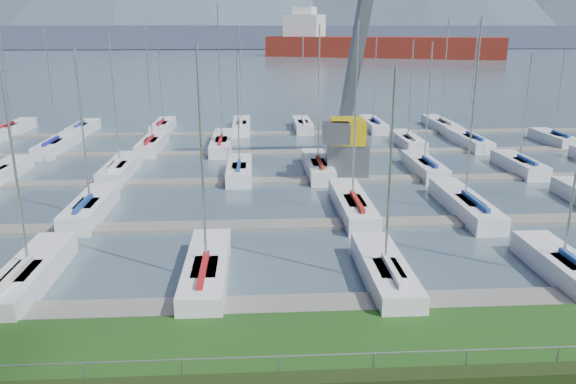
{
  "coord_description": "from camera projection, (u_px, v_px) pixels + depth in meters",
  "views": [
    {
      "loc": [
        -1.63,
        -15.28,
        11.03
      ],
      "look_at": [
        0.0,
        12.0,
        3.0
      ],
      "focal_mm": 35.0,
      "sensor_mm": 36.0,
      "label": 1
    }
  ],
  "objects": [
    {
      "name": "water",
      "position": [
        257.0,
        52.0,
        266.96
      ],
      "size": [
        800.0,
        540.0,
        0.2
      ],
      "primitive_type": "cube",
      "color": "#495D6B"
    },
    {
      "name": "fence",
      "position": [
        311.0,
        355.0,
        17.5
      ],
      "size": [
        80.0,
        0.04,
        0.04
      ],
      "primitive_type": "cylinder",
      "rotation": [
        0.0,
        1.57,
        0.0
      ],
      "color": "#9C9FA4",
      "rests_on": "grass"
    },
    {
      "name": "foothill",
      "position": [
        256.0,
        36.0,
        332.2
      ],
      "size": [
        900.0,
        80.0,
        12.0
      ],
      "primitive_type": "cube",
      "color": "#424A61",
      "rests_on": "water"
    },
    {
      "name": "docks",
      "position": [
        277.0,
        181.0,
        42.8
      ],
      "size": [
        90.0,
        41.6,
        0.25
      ],
      "color": "gray",
      "rests_on": "water"
    },
    {
      "name": "crane",
      "position": [
        351.0,
        103.0,
        44.31
      ],
      "size": [
        5.1,
        13.31,
        22.35
      ],
      "rotation": [
        0.0,
        0.0,
        -0.08
      ],
      "color": "slate",
      "rests_on": "water"
    },
    {
      "name": "cargo_ship_mid",
      "position": [
        371.0,
        47.0,
        221.55
      ],
      "size": [
        91.72,
        51.09,
        21.5
      ],
      "rotation": [
        0.0,
        0.0,
        -0.38
      ],
      "color": "maroon",
      "rests_on": "water"
    },
    {
      "name": "sailboat_fleet",
      "position": [
        250.0,
        102.0,
        44.1
      ],
      "size": [
        75.32,
        49.14,
        13.66
      ],
      "color": "silver",
      "rests_on": "water"
    }
  ]
}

